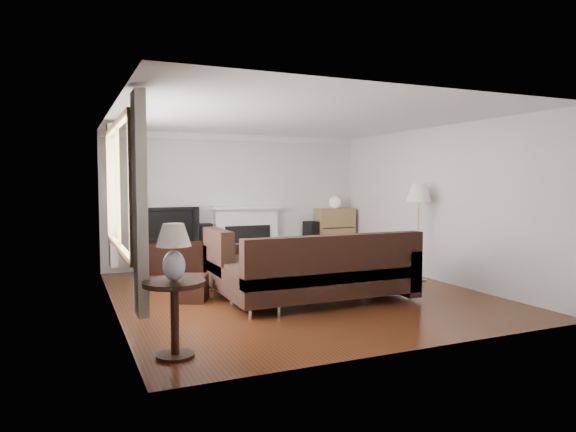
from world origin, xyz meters
name	(u,v)px	position (x,y,z in m)	size (l,w,h in m)	color
room	(296,207)	(0.00, 0.00, 1.25)	(5.10, 5.60, 2.54)	#4E2411
window	(118,187)	(-2.45, -0.20, 1.55)	(0.12, 2.74, 1.54)	olive
curtain_near	(140,204)	(-2.40, -1.72, 1.40)	(0.10, 0.35, 2.10)	beige
curtain_far	(112,196)	(-2.40, 1.32, 1.40)	(0.10, 0.35, 2.10)	beige
fireplace	(246,236)	(0.15, 2.64, 0.57)	(1.40, 0.26, 1.15)	white
tv_stand	(169,257)	(-1.37, 2.47, 0.28)	(1.11, 0.50, 0.55)	black
television	(168,224)	(-1.37, 2.47, 0.86)	(1.06, 0.14, 0.61)	black
speaker_left	(206,246)	(-0.68, 2.55, 0.42)	(0.23, 0.28, 0.84)	black
speaker_right	(311,241)	(1.49, 2.55, 0.41)	(0.23, 0.27, 0.82)	black
bookshelf	(335,234)	(2.02, 2.53, 0.53)	(0.77, 0.37, 1.07)	olive
globe_lamp	(335,202)	(2.02, 2.53, 1.19)	(0.25, 0.25, 0.25)	white
sectional_sofa	(323,270)	(0.08, -0.68, 0.44)	(2.72, 1.99, 0.88)	black
coffee_table	(291,267)	(0.28, 0.84, 0.23)	(1.16, 0.63, 0.45)	#A3844E
footstool	(191,288)	(-1.51, 0.12, 0.18)	(0.42, 0.42, 0.35)	black
floor_lamp	(418,232)	(2.22, 0.08, 0.79)	(0.41, 0.41, 1.58)	#B1943D
side_table	(175,319)	(-2.15, -2.03, 0.36)	(0.57, 0.57, 0.71)	black
table_lamp	(174,253)	(-2.15, -2.03, 0.97)	(0.32, 0.32, 0.52)	silver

